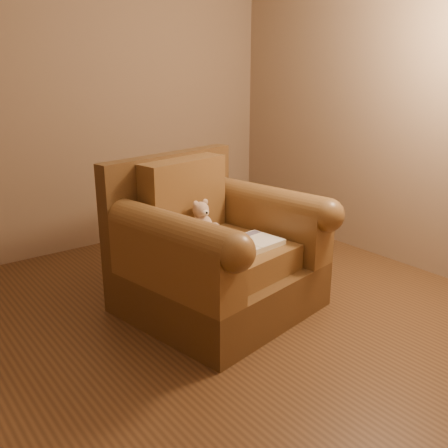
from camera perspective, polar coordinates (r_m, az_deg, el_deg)
floor at (r=3.03m, az=-1.85°, el=-13.31°), size 4.00×4.00×0.00m
room at (r=2.60m, az=-2.25°, el=21.11°), size 4.02×4.02×2.71m
armchair at (r=3.29m, az=-1.21°, el=-3.29°), size 1.26×1.22×0.99m
teddy_bear at (r=3.28m, az=-2.43°, el=0.12°), size 0.19×0.21×0.25m
guidebook at (r=3.11m, az=2.54°, el=-2.40°), size 0.48×0.32×0.04m
side_table at (r=4.16m, az=6.56°, el=-0.58°), size 0.35×0.35×0.49m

